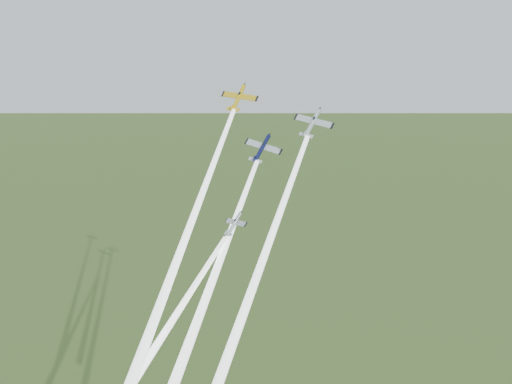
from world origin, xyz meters
The scene contains 8 objects.
plane_yellow centered at (-10.74, 4.40, 109.44)m, with size 8.67×8.60×1.36m, color gold, non-canonical shape.
smoke_trail_yellow centered at (-8.40, -20.10, 82.56)m, with size 2.22×2.22×66.50m, color white, non-canonical shape.
plane_navy centered at (-3.02, 1.40, 99.52)m, with size 8.64×8.57×1.35m, color #0D123B, non-canonical shape.
smoke_trail_navy centered at (-1.83, -19.13, 77.07)m, with size 2.22×2.22×54.49m, color white, non-canonical shape.
plane_silver_right centered at (9.93, -1.16, 106.11)m, with size 8.28×8.22×1.30m, color silver, non-canonical shape.
smoke_trail_silver_right centered at (10.72, -26.24, 78.72)m, with size 2.22×2.22×67.89m, color white, non-canonical shape.
plane_silver_low centered at (-1.27, -12.21, 86.69)m, with size 6.62×6.57×1.04m, color #A2A9AF, non-canonical shape.
smoke_trail_silver_low centered at (-8.13, -31.42, 64.43)m, with size 2.22×2.22×53.99m, color white, non-canonical shape.
Camera 1 is at (64.76, -113.23, 123.37)m, focal length 45.00 mm.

